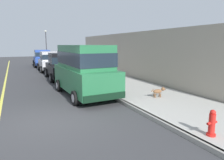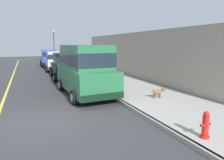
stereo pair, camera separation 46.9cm
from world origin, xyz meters
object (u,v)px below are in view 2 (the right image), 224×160
Objects in this scene: car_blue_sedan at (49,58)px; street_lamp at (54,42)px; dog_brown at (159,92)px; fire_hydrant at (206,126)px; car_green_van at (85,68)px; car_silver_hatchback at (55,61)px; car_black_sedan at (65,65)px.

street_lamp is at bearing 77.43° from car_blue_sedan.
fire_hydrant reaches higher than dog_brown.
car_green_van is 1.30× the size of car_silver_hatchback.
fire_hydrant is at bearing -85.81° from car_blue_sedan.
car_black_sedan is at bearing 89.62° from car_green_van.
dog_brown is at bearing -77.38° from car_silver_hatchback.
car_green_van is 1.06× the size of car_blue_sedan.
dog_brown is at bearing -40.49° from car_green_van.
car_blue_sedan is (-0.04, 4.98, 0.01)m from car_silver_hatchback.
car_blue_sedan is 6.18× the size of dog_brown.
fire_hydrant is at bearing -108.91° from dog_brown.
car_black_sedan is 1.05× the size of street_lamp.
car_black_sedan is 4.79m from car_silver_hatchback.
car_silver_hatchback is (-0.09, 4.78, -0.01)m from car_black_sedan.
car_green_van reaches higher than car_black_sedan.
dog_brown is (2.89, -17.70, -0.55)m from car_blue_sedan.
car_green_van reaches higher than fire_hydrant.
dog_brown is 24.49m from street_lamp.
car_black_sedan is at bearing 97.01° from fire_hydrant.
car_silver_hatchback is 4.98m from car_blue_sedan.
car_green_van is at bearing 103.43° from fire_hydrant.
car_black_sedan is at bearing 109.16° from dog_brown.
car_blue_sedan is (-0.09, 15.32, -0.41)m from car_green_van.
street_lamp is (1.44, 11.60, 1.93)m from car_silver_hatchback.
fire_hydrant is at bearing -82.99° from car_black_sedan.
fire_hydrant is (-1.31, -3.83, 0.05)m from dog_brown.
fire_hydrant is (1.45, -11.76, -0.51)m from car_black_sedan.
street_lamp is at bearing 86.39° from car_green_van.
car_blue_sedan is at bearing 99.26° from dog_brown.
car_silver_hatchback is at bearing -89.56° from car_blue_sedan.
car_silver_hatchback is 5.27× the size of fire_hydrant.
street_lamp is (-1.41, 24.32, 2.48)m from dog_brown.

